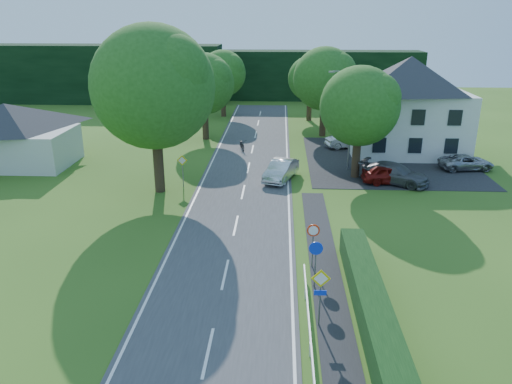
# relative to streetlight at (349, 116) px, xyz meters

# --- Properties ---
(road) EXTENTS (7.00, 80.00, 0.04)m
(road) POSITION_rel_streetlight_xyz_m (-8.06, -10.00, -4.44)
(road) COLOR #3D3D40
(road) RESTS_ON ground
(parking_pad) EXTENTS (14.00, 16.00, 0.04)m
(parking_pad) POSITION_rel_streetlight_xyz_m (3.94, 3.00, -4.44)
(parking_pad) COLOR black
(parking_pad) RESTS_ON ground
(line_edge_left) EXTENTS (0.12, 80.00, 0.01)m
(line_edge_left) POSITION_rel_streetlight_xyz_m (-11.31, -10.00, -4.42)
(line_edge_left) COLOR white
(line_edge_left) RESTS_ON road
(line_edge_right) EXTENTS (0.12, 80.00, 0.01)m
(line_edge_right) POSITION_rel_streetlight_xyz_m (-4.81, -10.00, -4.42)
(line_edge_right) COLOR white
(line_edge_right) RESTS_ON road
(line_centre) EXTENTS (0.12, 80.00, 0.01)m
(line_centre) POSITION_rel_streetlight_xyz_m (-8.06, -10.00, -4.42)
(line_centre) COLOR white
(line_centre) RESTS_ON road
(tree_main) EXTENTS (9.40, 9.40, 11.64)m
(tree_main) POSITION_rel_streetlight_xyz_m (-14.06, -6.00, 1.36)
(tree_main) COLOR #255419
(tree_main) RESTS_ON ground
(tree_left_far) EXTENTS (7.00, 7.00, 8.58)m
(tree_left_far) POSITION_rel_streetlight_xyz_m (-13.06, 10.00, -0.17)
(tree_left_far) COLOR #255419
(tree_left_far) RESTS_ON ground
(tree_right_far) EXTENTS (7.40, 7.40, 9.09)m
(tree_right_far) POSITION_rel_streetlight_xyz_m (-1.06, 12.00, 0.08)
(tree_right_far) COLOR #255419
(tree_right_far) RESTS_ON ground
(tree_left_back) EXTENTS (6.60, 6.60, 8.07)m
(tree_left_back) POSITION_rel_streetlight_xyz_m (-12.56, 22.00, -0.43)
(tree_left_back) COLOR #255419
(tree_left_back) RESTS_ON ground
(tree_right_back) EXTENTS (6.20, 6.20, 7.56)m
(tree_right_back) POSITION_rel_streetlight_xyz_m (-2.06, 20.00, -0.68)
(tree_right_back) COLOR #255419
(tree_right_back) RESTS_ON ground
(tree_right_mid) EXTENTS (7.00, 7.00, 8.58)m
(tree_right_mid) POSITION_rel_streetlight_xyz_m (0.44, -2.00, -0.17)
(tree_right_mid) COLOR #255419
(tree_right_mid) RESTS_ON ground
(treeline_left) EXTENTS (44.00, 6.00, 8.00)m
(treeline_left) POSITION_rel_streetlight_xyz_m (-36.06, 32.00, -0.46)
(treeline_left) COLOR black
(treeline_left) RESTS_ON ground
(treeline_right) EXTENTS (30.00, 5.00, 7.00)m
(treeline_right) POSITION_rel_streetlight_xyz_m (-0.06, 36.00, -0.96)
(treeline_right) COLOR black
(treeline_right) RESTS_ON ground
(bungalow_left) EXTENTS (11.00, 6.50, 5.20)m
(bungalow_left) POSITION_rel_streetlight_xyz_m (-28.06, 0.00, -1.75)
(bungalow_left) COLOR silver
(bungalow_left) RESTS_ON ground
(house_white) EXTENTS (10.60, 8.40, 8.60)m
(house_white) POSITION_rel_streetlight_xyz_m (5.94, 6.00, -0.06)
(house_white) COLOR silver
(house_white) RESTS_ON ground
(streetlight) EXTENTS (2.03, 0.18, 8.00)m
(streetlight) POSITION_rel_streetlight_xyz_m (0.00, 0.00, 0.00)
(streetlight) COLOR slate
(streetlight) RESTS_ON ground
(sign_priority_right) EXTENTS (0.78, 0.09, 2.59)m
(sign_priority_right) POSITION_rel_streetlight_xyz_m (-3.76, -22.02, -2.67)
(sign_priority_right) COLOR slate
(sign_priority_right) RESTS_ON ground
(sign_roundabout) EXTENTS (0.64, 0.08, 2.37)m
(sign_roundabout) POSITION_rel_streetlight_xyz_m (-3.76, -19.02, -2.79)
(sign_roundabout) COLOR slate
(sign_roundabout) RESTS_ON ground
(sign_speed_limit) EXTENTS (0.64, 0.11, 2.37)m
(sign_speed_limit) POSITION_rel_streetlight_xyz_m (-3.76, -17.03, -2.70)
(sign_speed_limit) COLOR slate
(sign_speed_limit) RESTS_ON ground
(sign_priority_left) EXTENTS (0.78, 0.09, 2.44)m
(sign_priority_left) POSITION_rel_streetlight_xyz_m (-12.56, -5.02, -2.75)
(sign_priority_left) COLOR slate
(sign_priority_left) RESTS_ON ground
(moving_car) EXTENTS (2.92, 4.82, 1.50)m
(moving_car) POSITION_rel_streetlight_xyz_m (-5.36, -2.99, -3.67)
(moving_car) COLOR silver
(moving_car) RESTS_ON road
(motorcycle) EXTENTS (1.13, 2.09, 1.04)m
(motorcycle) POSITION_rel_streetlight_xyz_m (-9.01, 5.71, -3.90)
(motorcycle) COLOR black
(motorcycle) RESTS_ON road
(parked_car_red) EXTENTS (4.27, 1.86, 1.43)m
(parked_car_red) POSITION_rel_streetlight_xyz_m (2.83, -3.50, -3.71)
(parked_car_red) COLOR maroon
(parked_car_red) RESTS_ON parking_pad
(parked_car_silver_a) EXTENTS (4.28, 2.56, 1.33)m
(parked_car_silver_a) POSITION_rel_streetlight_xyz_m (0.89, 7.00, -3.76)
(parked_car_silver_a) COLOR #ACACB1
(parked_car_silver_a) RESTS_ON parking_pad
(parked_car_grey) EXTENTS (5.49, 4.47, 1.50)m
(parked_car_grey) POSITION_rel_streetlight_xyz_m (3.16, -3.40, -3.68)
(parked_car_grey) COLOR #4E4F53
(parked_car_grey) RESTS_ON parking_pad
(parked_car_silver_b) EXTENTS (4.54, 2.51, 1.20)m
(parked_car_silver_b) POSITION_rel_streetlight_xyz_m (9.79, 0.41, -3.82)
(parked_car_silver_b) COLOR #9A99A0
(parked_car_silver_b) RESTS_ON parking_pad
(parasol) EXTENTS (3.10, 3.13, 2.20)m
(parasol) POSITION_rel_streetlight_xyz_m (3.39, 3.55, -3.32)
(parasol) COLOR red
(parasol) RESTS_ON parking_pad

